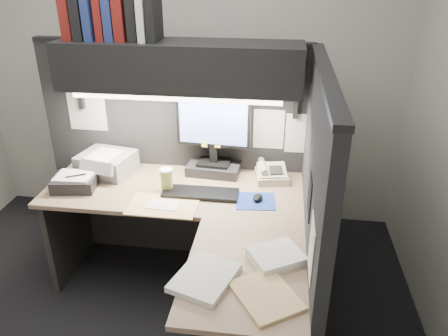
{
  "coord_description": "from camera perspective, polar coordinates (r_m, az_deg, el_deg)",
  "views": [
    {
      "loc": [
        0.78,
        -1.93,
        2.12
      ],
      "look_at": [
        0.44,
        0.51,
        0.92
      ],
      "focal_mm": 35.0,
      "sensor_mm": 36.0,
      "label": 1
    }
  ],
  "objects": [
    {
      "name": "floor",
      "position": [
        2.97,
        -10.49,
        -20.2
      ],
      "size": [
        3.5,
        3.5,
        0.0
      ],
      "primitive_type": "plane",
      "color": "black",
      "rests_on": "ground"
    },
    {
      "name": "paper_stack_b",
      "position": [
        2.14,
        -2.52,
        -14.09
      ],
      "size": [
        0.34,
        0.38,
        0.03
      ],
      "primitive_type": "cube",
      "rotation": [
        0.0,
        0.0,
        -0.32
      ],
      "color": "white",
      "rests_on": "desk"
    },
    {
      "name": "notebook_stack",
      "position": [
        3.06,
        -18.87,
        -1.76
      ],
      "size": [
        0.3,
        0.27,
        0.08
      ],
      "primitive_type": "cube",
      "rotation": [
        0.0,
        0.0,
        0.15
      ],
      "color": "black",
      "rests_on": "desk"
    },
    {
      "name": "wall_back",
      "position": [
        3.6,
        -4.99,
        13.47
      ],
      "size": [
        3.5,
        0.04,
        2.7
      ],
      "primitive_type": "cube",
      "color": "beige",
      "rests_on": "floor"
    },
    {
      "name": "mousepad",
      "position": [
        2.76,
        4.16,
        -4.33
      ],
      "size": [
        0.26,
        0.24,
        0.0
      ],
      "primitive_type": "cube",
      "rotation": [
        0.0,
        0.0,
        0.1
      ],
      "color": "#1C399B",
      "rests_on": "desk"
    },
    {
      "name": "binder_row",
      "position": [
        2.91,
        -14.53,
        18.77
      ],
      "size": [
        0.59,
        0.24,
        0.31
      ],
      "color": "maroon",
      "rests_on": "overhead_shelf"
    },
    {
      "name": "partition_right",
      "position": [
        2.5,
        11.35,
        -6.56
      ],
      "size": [
        0.06,
        1.5,
        1.6
      ],
      "primitive_type": "cube",
      "color": "black",
      "rests_on": "floor"
    },
    {
      "name": "monitor",
      "position": [
        3.01,
        -1.37,
        3.03
      ],
      "size": [
        0.51,
        0.25,
        0.55
      ],
      "rotation": [
        0.0,
        0.0,
        -0.08
      ],
      "color": "black",
      "rests_on": "desk"
    },
    {
      "name": "manila_stack",
      "position": [
        2.06,
        5.5,
        -16.25
      ],
      "size": [
        0.38,
        0.39,
        0.02
      ],
      "primitive_type": "cube",
      "rotation": [
        0.0,
        0.0,
        0.59
      ],
      "color": "#D5B277",
      "rests_on": "desk"
    },
    {
      "name": "task_light_tube",
      "position": [
        2.74,
        -6.39,
        8.99
      ],
      "size": [
        1.32,
        0.04,
        0.04
      ],
      "primitive_type": "cylinder",
      "rotation": [
        0.0,
        1.57,
        0.0
      ],
      "color": "white",
      "rests_on": "overhead_shelf"
    },
    {
      "name": "keyboard",
      "position": [
        2.83,
        -3.09,
        -3.3
      ],
      "size": [
        0.49,
        0.16,
        0.02
      ],
      "primitive_type": "cube",
      "rotation": [
        0.0,
        0.0,
        -0.0
      ],
      "color": "black",
      "rests_on": "desk"
    },
    {
      "name": "telephone",
      "position": [
        3.01,
        6.23,
        -0.78
      ],
      "size": [
        0.25,
        0.25,
        0.09
      ],
      "primitive_type": "cube",
      "rotation": [
        0.0,
        0.0,
        0.19
      ],
      "color": "#B9B28E",
      "rests_on": "desk"
    },
    {
      "name": "mouse",
      "position": [
        2.76,
        4.42,
        -3.87
      ],
      "size": [
        0.08,
        0.1,
        0.03
      ],
      "primitive_type": "ellipsoid",
      "rotation": [
        0.0,
        0.0,
        -0.23
      ],
      "color": "black",
      "rests_on": "mousepad"
    },
    {
      "name": "overhead_shelf",
      "position": [
        2.83,
        -5.88,
        13.12
      ],
      "size": [
        1.55,
        0.34,
        0.3
      ],
      "primitive_type": "cube",
      "color": "black",
      "rests_on": "partition_back"
    },
    {
      "name": "printer",
      "position": [
        3.2,
        -15.06,
        0.65
      ],
      "size": [
        0.41,
        0.37,
        0.14
      ],
      "primitive_type": "cube",
      "rotation": [
        0.0,
        0.0,
        -0.2
      ],
      "color": "gray",
      "rests_on": "desk"
    },
    {
      "name": "partition_back",
      "position": [
        3.24,
        -6.25,
        1.69
      ],
      "size": [
        1.9,
        0.06,
        1.6
      ],
      "primitive_type": "cube",
      "color": "black",
      "rests_on": "floor"
    },
    {
      "name": "pinned_papers",
      "position": [
        2.73,
        -0.29,
        2.96
      ],
      "size": [
        1.76,
        1.31,
        0.51
      ],
      "color": "white",
      "rests_on": "partition_back"
    },
    {
      "name": "open_folder",
      "position": [
        2.73,
        -7.95,
        -4.87
      ],
      "size": [
        0.43,
        0.28,
        0.01
      ],
      "primitive_type": "cube",
      "rotation": [
        0.0,
        0.0,
        -0.01
      ],
      "color": "#D5B277",
      "rests_on": "desk"
    },
    {
      "name": "paper_stack_a",
      "position": [
        2.26,
        6.85,
        -11.41
      ],
      "size": [
        0.32,
        0.31,
        0.05
      ],
      "primitive_type": "cube",
      "rotation": [
        0.0,
        0.0,
        0.53
      ],
      "color": "white",
      "rests_on": "desk"
    },
    {
      "name": "coffee_cup",
      "position": [
        2.87,
        -7.51,
        -1.66
      ],
      "size": [
        0.08,
        0.08,
        0.15
      ],
      "primitive_type": "cylinder",
      "rotation": [
        0.0,
        0.0,
        -0.02
      ],
      "color": "#B2A447",
      "rests_on": "desk"
    },
    {
      "name": "desk",
      "position": [
        2.58,
        -1.97,
        -14.66
      ],
      "size": [
        1.7,
        1.53,
        0.73
      ],
      "color": "#8E735A",
      "rests_on": "floor"
    }
  ]
}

